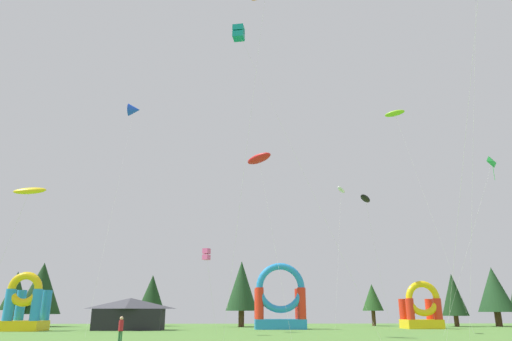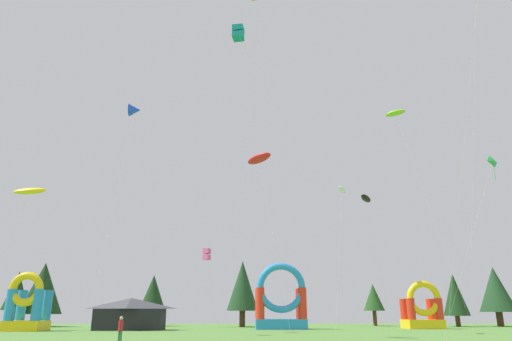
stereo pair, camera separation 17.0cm
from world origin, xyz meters
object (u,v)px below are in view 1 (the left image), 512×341
(kite_pink_box, at_px, (206,254))
(kite_black_parafoil, at_px, (365,199))
(kite_green_diamond, at_px, (492,163))
(festival_tent, at_px, (130,314))
(inflatable_red_slide, at_px, (422,312))
(inflatable_blue_arch, at_px, (280,305))
(kite_blue_delta, at_px, (134,110))
(kite_white_parafoil, at_px, (341,190))
(kite_red_parafoil, at_px, (259,159))
(person_left_edge, at_px, (121,328))
(kite_yellow_parafoil, at_px, (30,191))
(kite_teal_box, at_px, (239,33))
(kite_lime_parafoil, at_px, (395,114))
(inflatable_orange_dome, at_px, (26,308))

(kite_pink_box, bearing_deg, kite_black_parafoil, 10.31)
(kite_green_diamond, height_order, festival_tent, kite_green_diamond)
(kite_black_parafoil, xyz_separation_m, inflatable_red_slide, (9.99, 12.64, -11.85))
(inflatable_blue_arch, bearing_deg, kite_black_parafoil, -53.55)
(kite_green_diamond, bearing_deg, kite_blue_delta, 162.88)
(kite_white_parafoil, distance_m, festival_tent, 31.60)
(kite_red_parafoil, xyz_separation_m, festival_tent, (-14.67, 16.56, -14.21))
(kite_green_diamond, bearing_deg, kite_black_parafoil, 145.25)
(inflatable_red_slide, bearing_deg, kite_red_parafoil, -138.21)
(kite_blue_delta, xyz_separation_m, person_left_edge, (5.28, -20.13, -24.93))
(kite_yellow_parafoil, relative_size, inflatable_red_slide, 1.80)
(kite_teal_box, bearing_deg, kite_green_diamond, 20.15)
(kite_teal_box, height_order, kite_pink_box, kite_teal_box)
(kite_red_parafoil, distance_m, person_left_edge, 19.89)
(kite_teal_box, distance_m, person_left_edge, 23.70)
(kite_red_parafoil, xyz_separation_m, kite_white_parafoil, (12.29, 19.14, 2.08))
(kite_lime_parafoil, height_order, inflatable_orange_dome, kite_lime_parafoil)
(kite_white_parafoil, distance_m, kite_black_parafoil, 12.79)
(kite_blue_delta, bearing_deg, inflatable_orange_dome, 164.24)
(kite_lime_parafoil, height_order, kite_red_parafoil, kite_lime_parafoil)
(kite_yellow_parafoil, bearing_deg, kite_black_parafoil, 29.65)
(kite_green_diamond, distance_m, kite_yellow_parafoil, 40.69)
(inflatable_orange_dome, bearing_deg, kite_pink_box, -26.43)
(person_left_edge, bearing_deg, kite_white_parafoil, 78.75)
(kite_green_diamond, distance_m, kite_black_parafoil, 12.97)
(kite_blue_delta, height_order, inflatable_orange_dome, kite_blue_delta)
(kite_red_parafoil, height_order, inflatable_orange_dome, kite_red_parafoil)
(kite_red_parafoil, bearing_deg, inflatable_blue_arch, 79.14)
(kite_teal_box, bearing_deg, kite_pink_box, 102.30)
(kite_pink_box, height_order, person_left_edge, kite_pink_box)
(kite_green_diamond, xyz_separation_m, kite_teal_box, (-24.65, -9.05, 7.72))
(kite_green_diamond, bearing_deg, inflatable_red_slide, 91.58)
(kite_red_parafoil, distance_m, kite_black_parafoil, 14.12)
(kite_yellow_parafoil, distance_m, inflatable_red_slide, 49.07)
(kite_yellow_parafoil, xyz_separation_m, kite_pink_box, (11.74, 13.27, -2.81))
(kite_green_diamond, bearing_deg, kite_lime_parafoil, 126.38)
(kite_yellow_parafoil, bearing_deg, inflatable_blue_arch, 53.98)
(person_left_edge, bearing_deg, inflatable_blue_arch, 91.11)
(kite_black_parafoil, relative_size, inflatable_orange_dome, 2.23)
(person_left_edge, distance_m, festival_tent, 25.90)
(kite_lime_parafoil, relative_size, festival_tent, 3.17)
(kite_blue_delta, distance_m, person_left_edge, 32.48)
(kite_lime_parafoil, bearing_deg, kite_black_parafoil, -169.22)
(kite_blue_delta, relative_size, inflatable_blue_arch, 3.34)
(kite_green_diamond, xyz_separation_m, festival_tent, (-37.26, 16.82, -13.97))
(kite_teal_box, bearing_deg, inflatable_blue_arch, 78.59)
(kite_black_parafoil, bearing_deg, inflatable_blue_arch, 126.45)
(kite_teal_box, height_order, kite_yellow_parafoil, kite_teal_box)
(kite_teal_box, xyz_separation_m, kite_pink_box, (-2.89, 13.27, -16.07))
(kite_black_parafoil, height_order, kite_teal_box, kite_teal_box)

